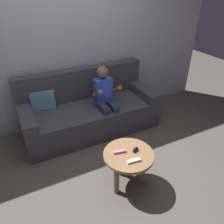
% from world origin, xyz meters
% --- Properties ---
extents(ground_plane, '(9.97, 9.97, 0.00)m').
position_xyz_m(ground_plane, '(0.00, 0.00, 0.00)').
color(ground_plane, '#4C4742').
extents(wall_back, '(4.98, 0.05, 2.50)m').
position_xyz_m(wall_back, '(0.00, 1.49, 1.25)').
color(wall_back, '#999EA8').
rests_on(wall_back, ground).
extents(couch, '(1.97, 0.80, 0.91)m').
position_xyz_m(couch, '(0.17, 1.11, 0.31)').
color(couch, '#38383D').
rests_on(couch, ground).
extents(person_seated_on_couch, '(0.35, 0.43, 1.02)m').
position_xyz_m(person_seated_on_couch, '(0.37, 0.92, 0.58)').
color(person_seated_on_couch, '#282D47').
rests_on(person_seated_on_couch, ground).
extents(coffee_table, '(0.54, 0.54, 0.46)m').
position_xyz_m(coffee_table, '(0.15, -0.14, 0.37)').
color(coffee_table, brown).
rests_on(coffee_table, ground).
extents(game_remote_pink_near_edge, '(0.14, 0.06, 0.03)m').
position_xyz_m(game_remote_pink_near_edge, '(0.07, -0.09, 0.47)').
color(game_remote_pink_near_edge, pink).
rests_on(game_remote_pink_near_edge, coffee_table).
extents(nunchuk_black, '(0.10, 0.08, 0.05)m').
position_xyz_m(nunchuk_black, '(0.23, -0.14, 0.48)').
color(nunchuk_black, black).
rests_on(nunchuk_black, coffee_table).
extents(game_remote_white_far_corner, '(0.14, 0.05, 0.03)m').
position_xyz_m(game_remote_white_far_corner, '(0.13, -0.27, 0.47)').
color(game_remote_white_far_corner, white).
rests_on(game_remote_white_far_corner, coffee_table).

